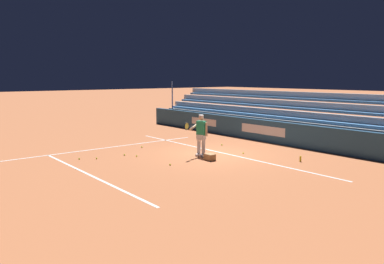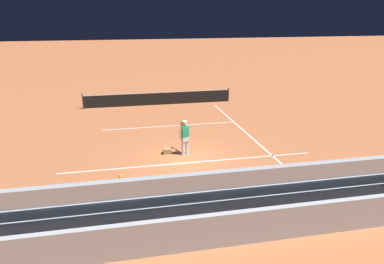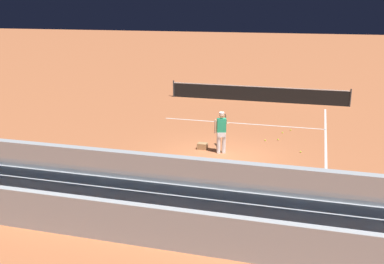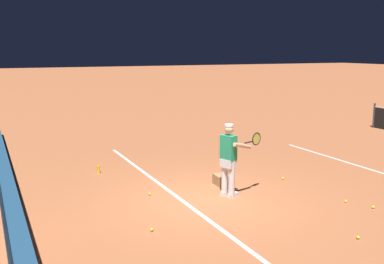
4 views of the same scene
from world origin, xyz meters
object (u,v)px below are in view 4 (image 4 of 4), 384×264
object	(u,v)px
tennis_ball_near_player	(358,237)
water_bottle	(99,169)
tennis_ball_midcourt	(150,194)
tennis_ball_far_right	(152,230)
tennis_player	(229,159)
tennis_ball_on_baseline	(283,178)
ball_box_cardboard	(221,180)
tennis_ball_by_box	(373,207)
tennis_ball_stray_back	(346,201)

from	to	relation	value
tennis_ball_near_player	water_bottle	bearing A→B (deg)	-153.35
tennis_ball_midcourt	water_bottle	distance (m)	2.50
tennis_ball_far_right	tennis_player	bearing A→B (deg)	116.99
tennis_ball_on_baseline	water_bottle	distance (m)	5.05
ball_box_cardboard	tennis_player	bearing A→B (deg)	-16.76
tennis_ball_midcourt	water_bottle	bearing A→B (deg)	-165.45
tennis_ball_midcourt	ball_box_cardboard	bearing A→B (deg)	90.78
tennis_ball_far_right	tennis_ball_by_box	world-z (taller)	same
ball_box_cardboard	tennis_ball_stray_back	size ratio (longest dim) A/B	6.06
tennis_ball_far_right	water_bottle	size ratio (longest dim) A/B	0.30
tennis_ball_far_right	tennis_ball_by_box	distance (m)	4.86
water_bottle	ball_box_cardboard	bearing A→B (deg)	46.99
ball_box_cardboard	tennis_ball_by_box	xyz separation A→B (m)	(2.95, 2.15, -0.10)
tennis_ball_on_baseline	tennis_ball_by_box	xyz separation A→B (m)	(2.64, 0.44, 0.00)
ball_box_cardboard	tennis_ball_midcourt	world-z (taller)	ball_box_cardboard
tennis_ball_midcourt	water_bottle	size ratio (longest dim) A/B	0.30
ball_box_cardboard	tennis_ball_far_right	distance (m)	3.35
tennis_ball_on_baseline	tennis_ball_midcourt	distance (m)	3.65
tennis_ball_on_baseline	tennis_ball_stray_back	bearing A→B (deg)	4.81
tennis_ball_on_baseline	tennis_ball_near_player	xyz separation A→B (m)	(3.70, -1.06, 0.00)
tennis_player	tennis_ball_midcourt	size ratio (longest dim) A/B	25.98
tennis_player	ball_box_cardboard	bearing A→B (deg)	163.24
tennis_ball_stray_back	tennis_ball_by_box	world-z (taller)	same
ball_box_cardboard	tennis_ball_far_right	size ratio (longest dim) A/B	6.06
tennis_ball_on_baseline	tennis_ball_by_box	bearing A→B (deg)	9.44
tennis_player	tennis_ball_by_box	bearing A→B (deg)	49.05
tennis_ball_stray_back	tennis_ball_by_box	bearing A→B (deg)	25.90
tennis_ball_near_player	tennis_ball_by_box	distance (m)	1.84
tennis_player	tennis_ball_stray_back	world-z (taller)	tennis_player
water_bottle	tennis_ball_stray_back	bearing A→B (deg)	42.84
tennis_ball_on_baseline	water_bottle	world-z (taller)	water_bottle
tennis_ball_by_box	water_bottle	world-z (taller)	water_bottle
tennis_ball_far_right	tennis_ball_midcourt	xyz separation A→B (m)	(-2.04, 0.70, 0.00)
tennis_ball_stray_back	tennis_ball_near_player	distance (m)	2.02
tennis_player	ball_box_cardboard	xyz separation A→B (m)	(-0.86, 0.26, -0.76)
tennis_player	ball_box_cardboard	size ratio (longest dim) A/B	4.29
tennis_ball_far_right	tennis_ball_stray_back	bearing A→B (deg)	85.71
tennis_ball_near_player	tennis_ball_by_box	size ratio (longest dim) A/B	1.00
ball_box_cardboard	tennis_ball_near_player	xyz separation A→B (m)	(4.00, 0.65, -0.10)
ball_box_cardboard	tennis_ball_midcourt	xyz separation A→B (m)	(0.03, -1.94, -0.10)
ball_box_cardboard	tennis_ball_stray_back	xyz separation A→B (m)	(2.41, 1.89, -0.10)
tennis_ball_midcourt	tennis_ball_by_box	bearing A→B (deg)	54.43
ball_box_cardboard	tennis_ball_stray_back	world-z (taller)	ball_box_cardboard
ball_box_cardboard	tennis_ball_far_right	xyz separation A→B (m)	(2.07, -2.63, -0.10)
tennis_ball_far_right	tennis_ball_midcourt	distance (m)	2.16
tennis_ball_midcourt	tennis_ball_far_right	bearing A→B (deg)	-18.85
tennis_ball_stray_back	tennis_ball_on_baseline	size ratio (longest dim) A/B	1.00
tennis_ball_midcourt	tennis_ball_near_player	size ratio (longest dim) A/B	1.00
tennis_ball_far_right	tennis_ball_near_player	world-z (taller)	same
ball_box_cardboard	tennis_ball_midcourt	bearing A→B (deg)	-89.22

